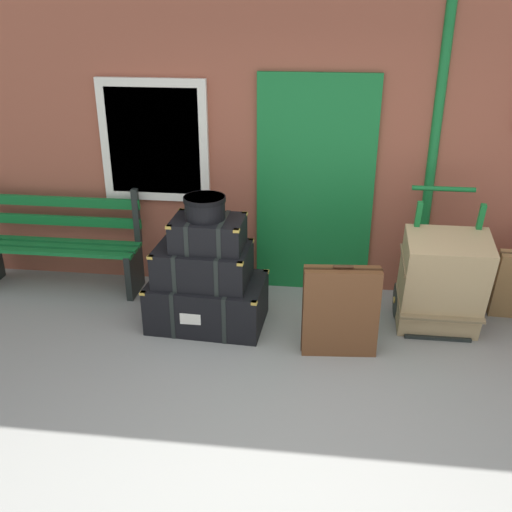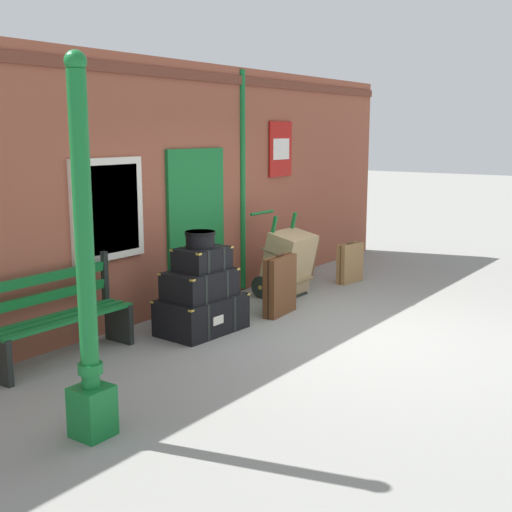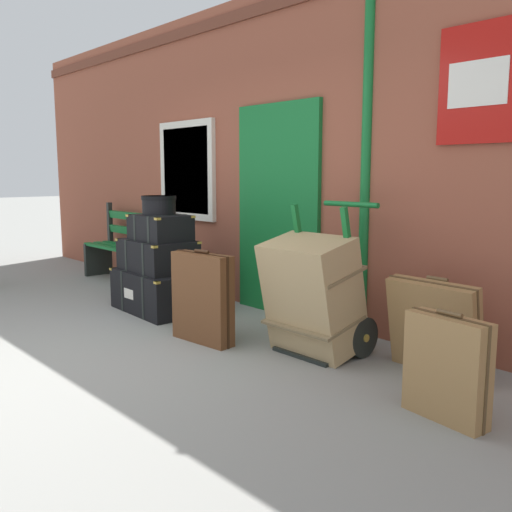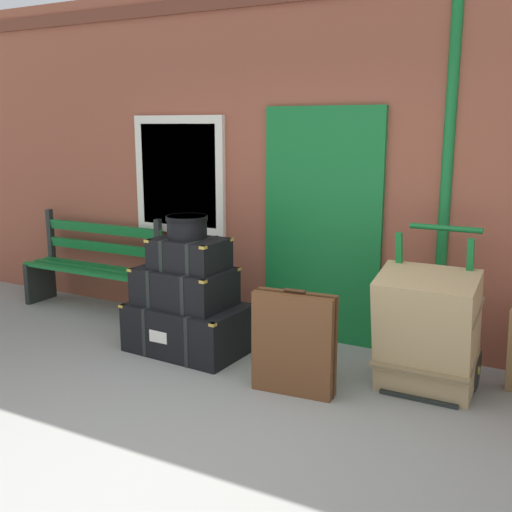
% 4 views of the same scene
% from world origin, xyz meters
% --- Properties ---
extents(ground_plane, '(60.00, 60.00, 0.00)m').
position_xyz_m(ground_plane, '(0.00, 0.00, 0.00)').
color(ground_plane, gray).
extents(brick_facade, '(10.40, 0.35, 3.20)m').
position_xyz_m(brick_facade, '(-0.01, 2.60, 1.60)').
color(brick_facade, brown).
rests_on(brick_facade, ground).
extents(platform_bench, '(1.60, 0.43, 1.01)m').
position_xyz_m(platform_bench, '(-2.42, 2.16, 0.44)').
color(platform_bench, '#146B2D').
rests_on(platform_bench, ground).
extents(steamer_trunk_base, '(1.05, 0.71, 0.43)m').
position_xyz_m(steamer_trunk_base, '(-0.83, 1.60, 0.21)').
color(steamer_trunk_base, black).
rests_on(steamer_trunk_base, ground).
extents(steamer_trunk_middle, '(0.84, 0.59, 0.33)m').
position_xyz_m(steamer_trunk_middle, '(-0.85, 1.60, 0.58)').
color(steamer_trunk_middle, black).
rests_on(steamer_trunk_middle, steamer_trunk_base).
extents(steamer_trunk_top, '(0.62, 0.46, 0.27)m').
position_xyz_m(steamer_trunk_top, '(-0.80, 1.60, 0.87)').
color(steamer_trunk_top, black).
rests_on(steamer_trunk_top, steamer_trunk_middle).
extents(round_hatbox, '(0.35, 0.35, 0.19)m').
position_xyz_m(round_hatbox, '(-0.82, 1.61, 1.11)').
color(round_hatbox, black).
rests_on(round_hatbox, steamer_trunk_top).
extents(porters_trolley, '(0.71, 0.63, 1.19)m').
position_xyz_m(porters_trolley, '(1.19, 1.87, 0.27)').
color(porters_trolley, black).
rests_on(porters_trolley, ground).
extents(large_brown_trunk, '(0.70, 0.61, 0.95)m').
position_xyz_m(large_brown_trunk, '(1.19, 1.70, 0.48)').
color(large_brown_trunk, tan).
rests_on(large_brown_trunk, ground).
extents(suitcase_tan, '(0.62, 0.22, 0.80)m').
position_xyz_m(suitcase_tan, '(0.34, 1.27, 0.38)').
color(suitcase_tan, brown).
rests_on(suitcase_tan, ground).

